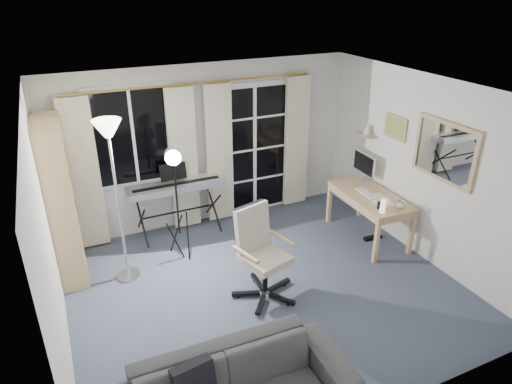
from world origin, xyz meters
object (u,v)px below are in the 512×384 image
office_chair (258,245)px  monitor (364,164)px  torchiere_lamp (111,155)px  desk (370,200)px  studio_light (174,170)px  mug (401,204)px  keyboard_piano (176,187)px  bookshelf (58,207)px

office_chair → monitor: 2.39m
torchiere_lamp → desk: bearing=-7.9°
torchiere_lamp → monitor: (3.55, -0.02, -0.71)m
torchiere_lamp → studio_light: torchiere_lamp is taller
mug → torchiere_lamp: bearing=164.4°
keyboard_piano → studio_light: bearing=-105.0°
bookshelf → monitor: bearing=-3.8°
bookshelf → monitor: size_ratio=4.05×
office_chair → studio_light: bearing=104.7°
bookshelf → keyboard_piano: (1.55, 0.35, -0.18)m
torchiere_lamp → keyboard_piano: (0.89, 0.74, -0.88)m
office_chair → monitor: size_ratio=2.25×
bookshelf → desk: bearing=-10.4°
studio_light → keyboard_piano: bearing=91.2°
bookshelf → studio_light: bookshelf is taller
bookshelf → monitor: 4.22m
bookshelf → studio_light: (1.39, -0.26, 0.35)m
bookshelf → desk: (4.01, -0.86, -0.35)m
torchiere_lamp → monitor: size_ratio=4.15×
torchiere_lamp → bookshelf: bearing=149.1°
keyboard_piano → mug: bearing=-34.1°
studio_light → monitor: bearing=12.9°
monitor → desk: bearing=-111.1°
studio_light → office_chair: bearing=-43.8°
bookshelf → mug: (4.11, -1.36, -0.21)m
torchiere_lamp → mug: torchiere_lamp is taller
studio_light → mug: 2.98m
office_chair → desk: office_chair is taller
keyboard_piano → office_chair: size_ratio=1.25×
bookshelf → torchiere_lamp: (0.65, -0.39, 0.70)m
office_chair → monitor: bearing=7.8°
monitor → mug: size_ratio=4.40×
bookshelf → keyboard_piano: size_ratio=1.43×
desk → monitor: bearing=68.9°
monitor → torchiere_lamp: bearing=-177.7°
bookshelf → mug: bearing=-16.6°
bookshelf → monitor: bookshelf is taller
keyboard_piano → mug: keyboard_piano is taller
monitor → mug: 0.98m
office_chair → desk: size_ratio=0.85×
bookshelf → studio_light: 1.45m
torchiere_lamp → mug: (3.45, -0.97, -0.91)m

